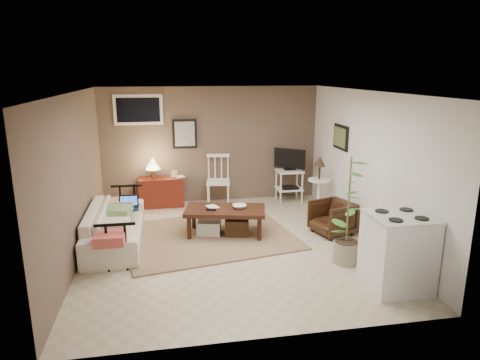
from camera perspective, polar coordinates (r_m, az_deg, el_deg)
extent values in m
plane|color=#C1B293|center=(6.91, -1.30, -8.63)|extent=(5.00, 5.00, 0.00)
cube|color=black|center=(8.86, -7.38, 6.13)|extent=(0.50, 0.03, 0.60)
cube|color=black|center=(8.09, 13.28, 5.59)|extent=(0.03, 0.60, 0.45)
cube|color=white|center=(8.81, -13.41, 9.09)|extent=(0.96, 0.03, 0.60)
cube|color=#876B4E|center=(7.24, -4.27, -7.45)|extent=(3.07, 2.63, 0.03)
cube|color=#35170E|center=(7.15, -1.98, -4.07)|extent=(1.44, 0.96, 0.07)
cylinder|color=#35170E|center=(7.06, -6.80, -6.41)|extent=(0.07, 0.07, 0.42)
cylinder|color=#35170E|center=(6.97, 2.60, -6.60)|extent=(0.07, 0.07, 0.42)
cylinder|color=#35170E|center=(7.53, -6.18, -5.05)|extent=(0.07, 0.07, 0.42)
cylinder|color=#35170E|center=(7.44, 2.60, -5.21)|extent=(0.07, 0.07, 0.42)
cube|color=black|center=(7.05, -3.85, -3.94)|extent=(0.17, 0.09, 0.02)
cube|color=#443218|center=(7.23, -0.39, -6.25)|extent=(0.45, 0.41, 0.29)
cube|color=silver|center=(7.28, -4.14, -6.33)|extent=(0.45, 0.41, 0.24)
imported|color=beige|center=(7.11, -16.37, -5.05)|extent=(0.61, 2.09, 0.82)
cube|color=black|center=(7.35, -14.61, -3.77)|extent=(0.32, 0.22, 0.02)
cube|color=black|center=(7.43, -14.60, -2.69)|extent=(0.32, 0.02, 0.20)
cube|color=blue|center=(7.42, -14.61, -2.71)|extent=(0.27, 0.00, 0.16)
cube|color=maroon|center=(8.89, -10.40, -1.58)|extent=(0.89, 0.40, 0.59)
cylinder|color=#946339|center=(8.75, -11.48, 0.80)|extent=(0.10, 0.10, 0.20)
cone|color=#FFEBB7|center=(8.70, -11.55, 2.20)|extent=(0.30, 0.30, 0.24)
cube|color=tan|center=(8.81, -8.76, 0.82)|extent=(0.12, 0.02, 0.15)
cube|color=white|center=(8.77, -2.92, -0.25)|extent=(0.53, 0.53, 0.04)
cylinder|color=white|center=(8.66, -4.26, -2.24)|extent=(0.04, 0.04, 0.47)
cylinder|color=white|center=(8.65, -1.60, -2.22)|extent=(0.04, 0.04, 0.47)
cylinder|color=white|center=(9.04, -4.15, -1.52)|extent=(0.04, 0.04, 0.47)
cylinder|color=white|center=(9.03, -1.61, -1.50)|extent=(0.04, 0.04, 0.47)
cube|color=white|center=(8.87, -2.94, 3.30)|extent=(0.47, 0.11, 0.07)
cube|color=white|center=(9.05, 6.61, 1.21)|extent=(0.53, 0.43, 0.04)
cube|color=white|center=(9.15, 6.54, -1.15)|extent=(0.53, 0.43, 0.03)
cylinder|color=white|center=(8.90, 5.46, -1.11)|extent=(0.03, 0.03, 0.68)
cylinder|color=white|center=(9.03, 8.29, -0.97)|extent=(0.03, 0.03, 0.68)
cylinder|color=white|center=(9.24, 4.85, -0.52)|extent=(0.03, 0.03, 0.68)
cylinder|color=white|center=(9.37, 7.59, -0.39)|extent=(0.03, 0.03, 0.68)
cube|color=black|center=(9.04, 6.62, 1.50)|extent=(0.24, 0.14, 0.03)
cube|color=black|center=(9.00, 6.66, 2.88)|extent=(0.58, 0.44, 0.41)
cube|color=tan|center=(9.00, 6.66, 2.88)|extent=(0.47, 0.35, 0.33)
cube|color=black|center=(9.10, 6.63, -1.11)|extent=(0.34, 0.24, 0.10)
cylinder|color=white|center=(8.55, 10.30, -4.19)|extent=(0.29, 0.29, 0.03)
cylinder|color=white|center=(8.45, 10.40, -2.14)|extent=(0.06, 0.06, 0.63)
cylinder|color=white|center=(8.37, 10.50, 0.00)|extent=(0.42, 0.42, 0.03)
cylinder|color=#311B0D|center=(8.33, 10.55, 1.05)|extent=(0.04, 0.04, 0.27)
cone|color=#392317|center=(8.28, 10.61, 2.46)|extent=(0.21, 0.21, 0.19)
imported|color=#311B0D|center=(7.42, 12.21, -4.73)|extent=(0.73, 0.76, 0.63)
cylinder|color=#9F957E|center=(6.44, 13.87, -9.31)|extent=(0.36, 0.36, 0.32)
cylinder|color=#4C602D|center=(6.17, 14.30, -2.62)|extent=(0.02, 0.02, 1.24)
cube|color=white|center=(5.80, 20.27, -9.13)|extent=(0.74, 0.68, 0.95)
cube|color=silver|center=(5.63, 20.70, -4.54)|extent=(0.76, 0.71, 0.03)
cylinder|color=black|center=(5.40, 20.07, -5.03)|extent=(0.17, 0.17, 0.01)
cylinder|color=black|center=(5.58, 23.08, -4.72)|extent=(0.17, 0.17, 0.01)
cylinder|color=black|center=(5.68, 18.39, -3.96)|extent=(0.17, 0.17, 0.01)
cylinder|color=black|center=(5.85, 21.31, -3.70)|extent=(0.17, 0.17, 0.01)
imported|color=#35170E|center=(7.13, -0.08, -2.88)|extent=(0.23, 0.07, 0.23)
imported|color=#35170E|center=(7.13, -4.28, -2.90)|extent=(0.16, 0.08, 0.23)
imported|color=#35170E|center=(8.75, -8.52, 1.01)|extent=(0.16, 0.06, 0.22)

